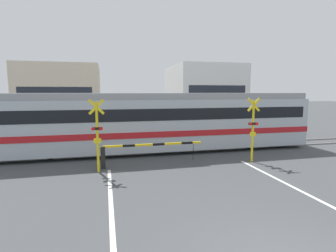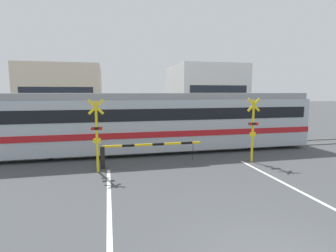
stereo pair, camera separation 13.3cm
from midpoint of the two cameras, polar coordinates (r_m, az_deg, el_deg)
name	(u,v)px [view 2 (the right image)]	position (r m, az deg, el deg)	size (l,w,h in m)	color
rail_track_near	(167,152)	(15.12, 0.00, -5.73)	(50.00, 0.10, 0.08)	gray
rail_track_far	(162,147)	(16.49, -1.12, -4.62)	(50.00, 0.10, 0.08)	gray
road_stripe_left	(110,242)	(6.79, -11.99, -23.52)	(0.14, 11.73, 0.01)	white
commuter_train	(156,120)	(15.41, -2.42, 1.26)	(18.46, 3.04, 3.42)	#ADB7C1
crossing_barrier_near	(134,150)	(12.35, -7.19, -5.16)	(4.80, 0.20, 1.06)	black
crossing_barrier_far	(186,130)	(18.64, 4.09, -0.86)	(4.80, 0.20, 1.06)	black
crossing_signal_left	(97,132)	(11.67, -14.94, -1.30)	(0.68, 0.15, 3.19)	yellow
crossing_signal_right	(253,127)	(13.62, 18.26, -0.21)	(0.68, 0.15, 3.19)	yellow
building_left_of_street	(64,97)	(28.38, -21.51, 5.96)	(7.17, 7.91, 6.02)	beige
building_right_of_street	(204,95)	(30.05, 8.05, 6.77)	(7.11, 7.91, 6.35)	white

